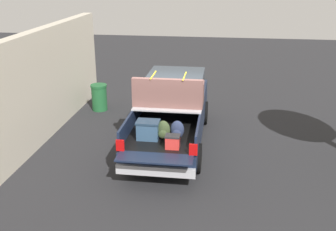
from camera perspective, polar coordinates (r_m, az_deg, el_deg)
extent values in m
plane|color=#262628|center=(12.36, 0.38, -3.83)|extent=(40.00, 40.00, 0.00)
cube|color=#162138|center=(12.12, 0.39, -1.20)|extent=(5.50, 1.92, 0.48)
cube|color=black|center=(10.92, -0.43, -2.21)|extent=(2.80, 1.80, 0.04)
cube|color=#162138|center=(11.00, -5.23, -0.84)|extent=(2.80, 0.06, 0.50)
cube|color=#162138|center=(10.75, 4.48, -1.33)|extent=(2.80, 0.06, 0.50)
cube|color=#162138|center=(12.11, 0.50, 1.25)|extent=(0.06, 1.80, 0.50)
cube|color=#162138|center=(9.42, -1.91, -6.07)|extent=(0.55, 1.80, 0.04)
cube|color=#B2B2B7|center=(11.47, 0.12, 1.57)|extent=(1.25, 1.92, 0.04)
cube|color=#162138|center=(13.22, 1.16, 2.90)|extent=(2.30, 1.92, 0.50)
cube|color=#2D3842|center=(12.99, 1.13, 4.90)|extent=(1.94, 1.76, 0.51)
cube|color=#162138|center=(14.53, 1.79, 4.25)|extent=(0.40, 1.82, 0.38)
cube|color=#B2B2B7|center=(9.73, -1.73, -7.69)|extent=(0.24, 1.92, 0.24)
cube|color=red|center=(9.75, -6.79, -4.22)|extent=(0.06, 0.20, 0.28)
cube|color=red|center=(9.48, 3.61, -4.84)|extent=(0.06, 0.20, 0.28)
cylinder|color=black|center=(13.95, -2.26, 0.74)|extent=(0.78, 0.30, 0.78)
cylinder|color=black|center=(13.76, 4.98, 0.40)|extent=(0.78, 0.30, 0.78)
cylinder|color=black|center=(10.78, -5.50, -5.43)|extent=(0.78, 0.30, 0.78)
cylinder|color=black|center=(10.54, 3.90, -6.01)|extent=(0.78, 0.30, 0.78)
cube|color=#335170|center=(10.33, -2.83, -2.17)|extent=(0.40, 0.55, 0.44)
cube|color=#23394E|center=(10.24, -2.85, -0.91)|extent=(0.44, 0.59, 0.05)
ellipsoid|color=#384728|center=(10.29, -0.66, -2.05)|extent=(0.20, 0.35, 0.50)
ellipsoid|color=#384728|center=(10.22, -0.75, -2.67)|extent=(0.09, 0.25, 0.22)
ellipsoid|color=#283351|center=(10.33, 1.32, -2.01)|extent=(0.20, 0.35, 0.48)
ellipsoid|color=#283351|center=(10.25, 1.25, -2.62)|extent=(0.09, 0.25, 0.21)
cube|color=red|center=(9.81, 0.66, -3.83)|extent=(0.26, 0.34, 0.30)
cube|color=#262628|center=(9.74, 0.66, -2.92)|extent=(0.28, 0.36, 0.04)
cube|color=brown|center=(11.40, 0.12, 2.66)|extent=(0.82, 1.95, 0.42)
cube|color=brown|center=(10.96, -0.11, 4.19)|extent=(0.16, 1.95, 0.40)
cube|color=brown|center=(11.50, -4.19, 4.43)|extent=(0.58, 0.20, 0.22)
cube|color=brown|center=(11.27, 4.59, 4.09)|extent=(0.58, 0.20, 0.22)
cube|color=yellow|center=(11.29, -2.10, 5.75)|extent=(0.92, 0.03, 0.02)
cube|color=yellow|center=(11.17, 2.37, 5.60)|extent=(0.92, 0.03, 0.02)
cube|color=beige|center=(12.41, -18.56, 3.39)|extent=(10.66, 0.36, 3.33)
cylinder|color=#1E592D|center=(15.23, -9.69, 2.40)|extent=(0.56, 0.56, 0.90)
cylinder|color=#1E592D|center=(15.09, -9.80, 4.17)|extent=(0.60, 0.60, 0.08)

